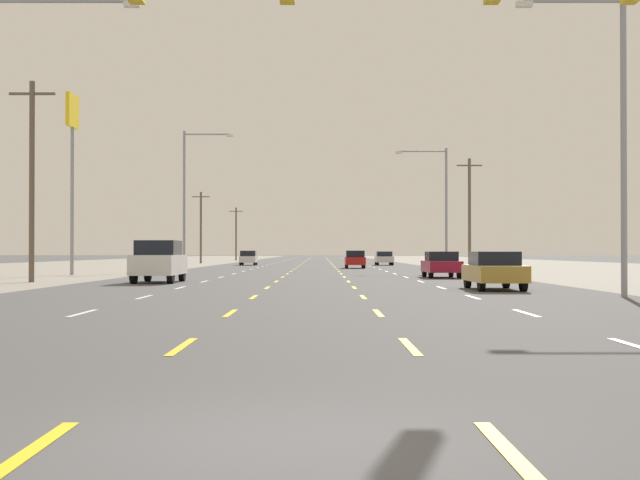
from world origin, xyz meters
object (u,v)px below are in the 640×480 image
at_px(sedan_far_right_nearest, 491,270).
at_px(hatchback_far_left_far, 246,258).
at_px(hatchback_inner_right_midfar, 352,259).
at_px(pole_sign_left_row_1, 69,136).
at_px(streetlight_left_row_0, 7,118).
at_px(streetlight_right_row_1, 438,199).
at_px(sedan_far_right_mid, 438,264).
at_px(sedan_far_right_farther, 381,258).
at_px(streetlight_right_row_0, 610,123).
at_px(suv_far_left_near, 156,261).
at_px(streetlight_left_row_1, 186,191).

bearing_deg(sedan_far_right_nearest, hatchback_far_left_far, 103.05).
bearing_deg(hatchback_inner_right_midfar, pole_sign_left_row_1, -129.06).
relative_size(streetlight_left_row_0, streetlight_right_row_1, 1.03).
bearing_deg(sedan_far_right_mid, sedan_far_right_nearest, -90.41).
distance_m(hatchback_far_left_far, sedan_far_right_farther, 14.44).
relative_size(pole_sign_left_row_1, streetlight_right_row_0, 1.15).
height_order(suv_far_left_near, pole_sign_left_row_1, pole_sign_left_row_1).
xyz_separation_m(hatchback_inner_right_midfar, sedan_far_right_farther, (3.77, 17.37, -0.03)).
bearing_deg(streetlight_left_row_0, pole_sign_left_row_1, 101.31).
relative_size(suv_far_left_near, streetlight_left_row_1, 0.45).
bearing_deg(streetlight_left_row_0, sedan_far_right_farther, 75.99).
relative_size(hatchback_far_left_far, streetlight_right_row_0, 0.40).
bearing_deg(sedan_far_right_farther, hatchback_inner_right_midfar, -102.24).
bearing_deg(streetlight_right_row_1, hatchback_far_left_far, 122.92).
bearing_deg(sedan_far_right_farther, streetlight_right_row_0, -87.77).
bearing_deg(pole_sign_left_row_1, streetlight_left_row_1, 68.94).
height_order(suv_far_left_near, streetlight_left_row_0, streetlight_left_row_0).
bearing_deg(streetlight_left_row_1, streetlight_right_row_1, 0.00).
bearing_deg(sedan_far_right_nearest, suv_far_left_near, 150.45).
bearing_deg(sedan_far_right_nearest, streetlight_left_row_1, 115.44).
relative_size(sedan_far_right_nearest, hatchback_inner_right_midfar, 1.15).
distance_m(sedan_far_right_nearest, suv_far_left_near, 16.41).
bearing_deg(sedan_far_right_mid, suv_far_left_near, -151.25).
xyz_separation_m(sedan_far_right_mid, hatchback_inner_right_midfar, (-3.72, 28.52, 0.03)).
bearing_deg(hatchback_far_left_far, sedan_far_right_farther, 1.01).
height_order(hatchback_far_left_far, pole_sign_left_row_1, pole_sign_left_row_1).
height_order(sedan_far_right_farther, streetlight_left_row_0, streetlight_left_row_0).
bearing_deg(pole_sign_left_row_1, hatchback_inner_right_midfar, 50.94).
bearing_deg(streetlight_right_row_1, streetlight_left_row_0, -115.32).
xyz_separation_m(streetlight_left_row_0, streetlight_right_row_1, (19.36, 40.93, -0.25)).
distance_m(hatchback_inner_right_midfar, streetlight_left_row_1, 16.94).
relative_size(sedan_far_right_nearest, sedan_far_right_farther, 1.00).
xyz_separation_m(streetlight_right_row_0, streetlight_right_row_1, (-0.08, 40.93, -0.10)).
height_order(sedan_far_right_nearest, suv_far_left_near, suv_far_left_near).
xyz_separation_m(sedan_far_right_nearest, sedan_far_right_mid, (0.11, 15.99, 0.00)).
bearing_deg(streetlight_right_row_0, streetlight_left_row_0, 180.00).
distance_m(hatchback_far_left_far, pole_sign_left_row_1, 41.42).
xyz_separation_m(hatchback_inner_right_midfar, pole_sign_left_row_1, (-18.50, -22.80, 7.84)).
distance_m(sedan_far_right_nearest, streetlight_right_row_1, 35.82).
relative_size(suv_far_left_near, streetlight_right_row_0, 0.50).
bearing_deg(sedan_far_right_farther, pole_sign_left_row_1, -119.01).
xyz_separation_m(sedan_far_right_nearest, streetlight_left_row_0, (-16.66, -5.53, 4.99)).
bearing_deg(streetlight_left_row_1, streetlight_left_row_0, -89.75).
distance_m(sedan_far_right_nearest, hatchback_far_left_far, 63.25).
distance_m(suv_far_left_near, hatchback_inner_right_midfar, 37.95).
relative_size(sedan_far_right_nearest, streetlight_left_row_1, 0.42).
height_order(sedan_far_right_nearest, sedan_far_right_farther, same).
distance_m(streetlight_left_row_0, streetlight_right_row_1, 45.28).
distance_m(hatchback_far_left_far, streetlight_right_row_1, 31.59).
xyz_separation_m(sedan_far_right_farther, streetlight_right_row_0, (2.63, -67.41, 4.84)).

